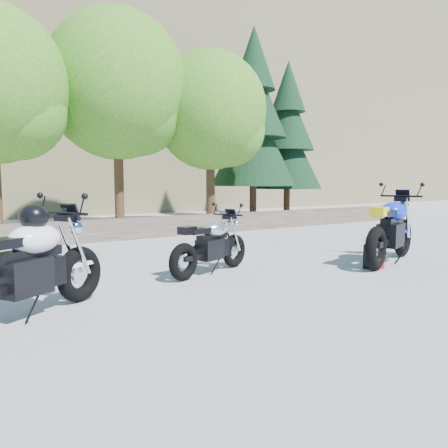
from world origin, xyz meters
The scene contains 11 objects.
ground centered at (0.00, 0.00, 0.00)m, with size 90.00×90.00×0.00m, color gray.
stone_wall centered at (0.00, 5.50, 0.25)m, with size 22.00×0.55×0.50m, color #43372D.
hillside centered at (3.00, 28.00, 7.50)m, with size 80.00×30.00×15.00m, color olive.
tree_decid_mid centered at (0.91, 7.54, 4.04)m, with size 4.08×4.08×6.24m.
tree_decid_right centered at (3.71, 6.94, 3.50)m, with size 3.54×3.54×5.41m.
conifer_near centered at (6.20, 8.20, 3.68)m, with size 3.17×3.17×7.06m.
conifer_far centered at (8.40, 8.80, 3.27)m, with size 2.82×2.82×6.27m.
silver_bike centered at (-0.15, 0.84, 0.44)m, with size 1.76×0.80×0.91m.
white_bike centered at (-2.97, -0.06, 0.60)m, with size 1.95×1.29×1.21m.
blue_bike centered at (2.99, -0.13, 0.58)m, with size 2.27×1.06×1.19m.
backpack centered at (2.32, -0.30, 0.20)m, with size 0.34×0.31×0.41m.
Camera 1 is at (-3.67, -4.93, 1.46)m, focal length 35.00 mm.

